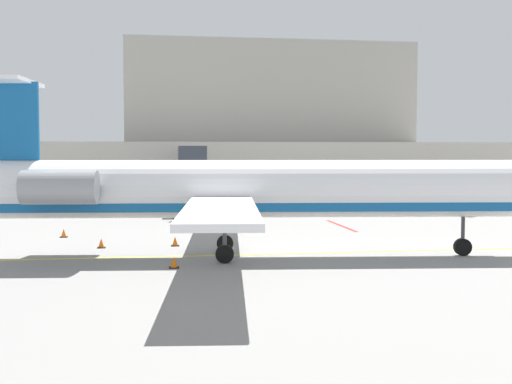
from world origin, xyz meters
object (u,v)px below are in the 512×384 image
(regional_jet, at_px, (242,190))
(baggage_tug, at_px, (462,204))
(pushback_tractor, at_px, (190,209))
(fuel_tank, at_px, (304,193))

(regional_jet, relative_size, baggage_tug, 10.00)
(pushback_tractor, bearing_deg, fuel_tank, 48.46)
(regional_jet, relative_size, pushback_tractor, 8.73)
(pushback_tractor, xyz_separation_m, fuel_tank, (12.25, 13.83, 0.28))
(baggage_tug, xyz_separation_m, fuel_tank, (-11.31, 11.52, 0.30))
(regional_jet, distance_m, baggage_tug, 30.11)
(baggage_tug, distance_m, pushback_tractor, 23.67)
(baggage_tug, bearing_deg, fuel_tank, 134.45)
(regional_jet, height_order, pushback_tractor, regional_jet)
(pushback_tractor, height_order, fuel_tank, fuel_tank)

